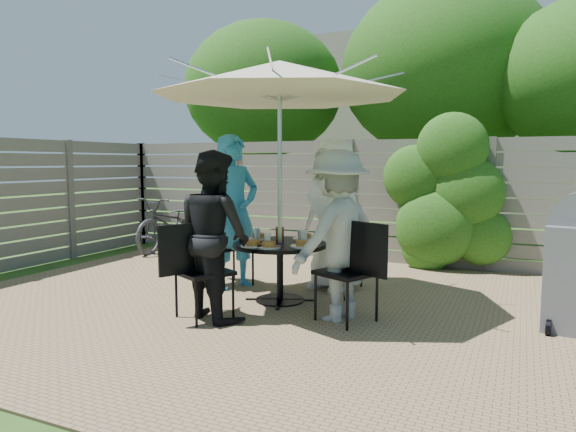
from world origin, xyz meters
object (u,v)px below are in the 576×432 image
at_px(plate_back, 304,237).
at_px(plate_front, 253,244).
at_px(person_back, 334,215).
at_px(person_right, 337,236).
at_px(chair_left, 228,262).
at_px(plate_left, 259,237).
at_px(chair_front, 203,291).
at_px(syrup_jug, 280,234).
at_px(person_left, 234,212).
at_px(plate_extra, 269,246).
at_px(coffee_cup, 301,236).
at_px(glass_front, 267,240).
at_px(chair_back, 341,266).
at_px(bicycle, 171,224).
at_px(patio_table, 280,261).
at_px(plate_right, 303,245).
at_px(chair_right, 347,293).
at_px(glass_right, 304,238).
at_px(glass_left, 257,235).
at_px(person_front, 214,235).
at_px(umbrella, 280,79).

relative_size(plate_back, plate_front, 1.00).
xyz_separation_m(person_back, person_right, (0.43, -1.09, -0.08)).
xyz_separation_m(chair_left, plate_left, (0.56, -0.25, 0.37)).
xyz_separation_m(chair_front, syrup_jug, (0.35, 0.95, 0.45)).
bearing_deg(chair_front, person_left, 43.58).
distance_m(person_back, plate_extra, 1.16).
xyz_separation_m(chair_front, coffee_cup, (0.57, 1.04, 0.43)).
distance_m(plate_front, glass_front, 0.15).
bearing_deg(plate_left, person_back, 42.80).
distance_m(person_back, chair_left, 1.40).
height_order(chair_back, bicycle, bicycle).
height_order(patio_table, plate_back, plate_back).
relative_size(patio_table, bicycle, 0.74).
distance_m(chair_back, plate_back, 0.73).
relative_size(patio_table, chair_back, 1.50).
height_order(plate_right, glass_front, glass_front).
distance_m(chair_right, bicycle, 4.76).
bearing_deg(glass_right, chair_left, 161.11).
relative_size(glass_front, syrup_jug, 0.88).
height_order(chair_back, glass_front, chair_back).
xyz_separation_m(patio_table, bicycle, (-3.11, 2.19, 0.01)).
relative_size(person_right, coffee_cup, 13.56).
distance_m(glass_left, bicycle, 3.58).
distance_m(plate_back, syrup_jug, 0.32).
bearing_deg(chair_back, person_front, 1.11).
height_order(umbrella, plate_extra, umbrella).
relative_size(chair_right, plate_back, 3.75).
xyz_separation_m(chair_front, bicycle, (-2.72, 3.08, 0.18)).
bearing_deg(person_back, plate_back, -90.00).
bearing_deg(plate_back, patio_table, -113.75).
bearing_deg(chair_front, plate_front, 2.86).
distance_m(patio_table, glass_front, 0.39).
bearing_deg(chair_front, glass_left, 19.66).
relative_size(umbrella, bicycle, 1.97).
bearing_deg(glass_right, bicycle, 146.99).
bearing_deg(glass_right, chair_front, -127.42).
xyz_separation_m(plate_extra, bicycle, (-3.15, 2.54, -0.21)).
distance_m(glass_left, syrup_jug, 0.25).
relative_size(person_front, bicycle, 0.92).
distance_m(umbrella, person_right, 1.76).
relative_size(umbrella, person_front, 2.14).
relative_size(chair_front, person_front, 0.58).
height_order(plate_back, plate_front, same).
bearing_deg(bicycle, plate_back, -30.62).
relative_size(patio_table, plate_front, 5.03).
bearing_deg(person_right, plate_right, -90.00).
xyz_separation_m(glass_left, coffee_cup, (0.46, 0.15, -0.01)).
bearing_deg(person_left, person_back, -45.00).
height_order(person_left, chair_right, person_left).
height_order(plate_back, bicycle, bicycle).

